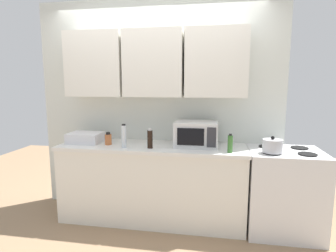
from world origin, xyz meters
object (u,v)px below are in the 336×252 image
bottle_clear_tall (124,136)px  bottle_green_oil (230,144)px  bottle_spice_jar (108,139)px  bottle_soy_dark (150,139)px  stove_range (283,191)px  microwave (196,134)px  dish_rack (86,138)px  kettle (272,146)px

bottle_clear_tall → bottle_green_oil: bottle_clear_tall is taller
bottle_spice_jar → bottle_soy_dark: 0.53m
stove_range → microwave: microwave is taller
microwave → bottle_spice_jar: size_ratio=3.30×
bottle_spice_jar → microwave: bearing=5.8°
dish_rack → bottle_spice_jar: bearing=-11.0°
bottle_clear_tall → bottle_soy_dark: (0.29, 0.03, -0.03)m
microwave → dish_rack: bearing=-178.2°
bottle_clear_tall → bottle_green_oil: (1.14, -0.01, -0.04)m
bottle_clear_tall → bottle_spice_jar: size_ratio=1.82×
bottle_spice_jar → kettle: bearing=-3.2°
stove_range → kettle: bearing=-140.5°
bottle_green_oil → bottle_spice_jar: bearing=174.5°
dish_rack → bottle_soy_dark: bearing=-10.1°
stove_range → dish_rack: size_ratio=2.40×
kettle → bottle_green_oil: size_ratio=1.01×
microwave → dish_rack: (-1.32, -0.04, -0.08)m
kettle → stove_range: bearing=39.5°
stove_range → kettle: kettle is taller
bottle_spice_jar → dish_rack: bearing=169.0°
kettle → bottle_clear_tall: size_ratio=0.75×
bottle_clear_tall → bottle_soy_dark: bearing=6.1°
stove_range → dish_rack: 2.33m
bottle_spice_jar → bottle_green_oil: (1.37, -0.13, 0.03)m
stove_range → bottle_green_oil: bearing=-163.7°
kettle → bottle_spice_jar: 1.80m
bottle_soy_dark → bottle_green_oil: (0.86, -0.04, -0.01)m
bottle_clear_tall → bottle_green_oil: 1.14m
kettle → microwave: 0.81m
bottle_soy_dark → bottle_green_oil: 0.86m
stove_range → dish_rack: (-2.28, 0.02, 0.51)m
stove_range → bottle_green_oil: (-0.59, -0.17, 0.54)m
stove_range → bottle_soy_dark: 1.55m
bottle_spice_jar → stove_range: bearing=1.2°
kettle → bottle_soy_dark: 1.28m
kettle → bottle_soy_dark: (-1.28, 0.01, 0.02)m
dish_rack → stove_range: bearing=-0.5°
microwave → bottle_soy_dark: size_ratio=2.21×
stove_range → bottle_spice_jar: (-1.96, -0.04, 0.51)m
kettle → bottle_soy_dark: bottle_soy_dark is taller
bottle_clear_tall → bottle_soy_dark: 0.29m
kettle → bottle_soy_dark: bearing=179.5°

